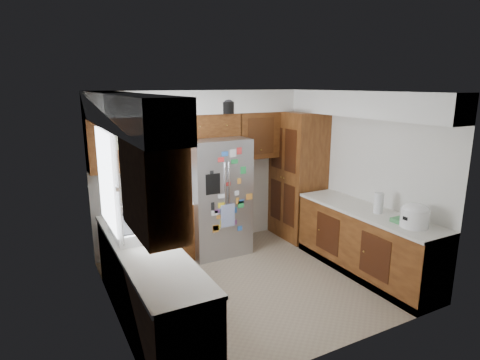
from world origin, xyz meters
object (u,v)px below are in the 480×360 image
object	(u,v)px
fridge	(216,196)
paper_towel	(379,203)
pantry	(298,176)
rice_cooker	(415,215)

from	to	relation	value
fridge	paper_towel	xyz separation A→B (m)	(1.52, -1.83, 0.16)
pantry	fridge	world-z (taller)	pantry
fridge	paper_towel	bearing A→B (deg)	-50.20
pantry	fridge	xyz separation A→B (m)	(-1.50, 0.05, -0.17)
pantry	rice_cooker	world-z (taller)	pantry
fridge	pantry	bearing A→B (deg)	-2.06
pantry	paper_towel	distance (m)	1.77
fridge	rice_cooker	world-z (taller)	fridge
rice_cooker	fridge	bearing A→B (deg)	121.90
fridge	paper_towel	distance (m)	2.38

